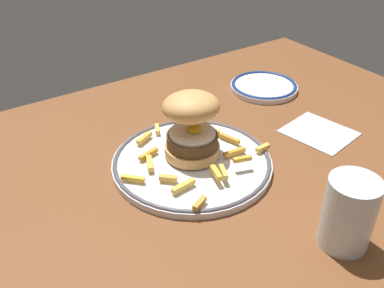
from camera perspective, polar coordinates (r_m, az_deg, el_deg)
name	(u,v)px	position (r cm, az deg, el deg)	size (l,w,h in cm)	color
ground_plane	(219,184)	(76.16, 3.60, -5.27)	(117.04, 88.91, 4.00)	brown
dinner_plate	(192,162)	(76.47, 0.00, -2.37)	(28.10, 28.10, 1.60)	silver
burger	(191,123)	(74.63, -0.07, 2.77)	(12.30, 12.69, 11.95)	tan
fries_pile	(191,155)	(75.79, -0.18, -1.41)	(26.56, 24.91, 2.23)	gold
water_glass	(347,217)	(63.54, 19.70, -9.05)	(7.08, 7.08, 10.69)	silver
side_plate	(264,86)	(104.34, 9.40, 7.45)	(15.64, 15.64, 1.60)	silver
fork	(375,182)	(79.04, 22.90, -4.67)	(11.52, 10.77, 0.36)	silver
napkin	(321,133)	(89.48, 16.52, 1.39)	(11.16, 12.46, 0.40)	silver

